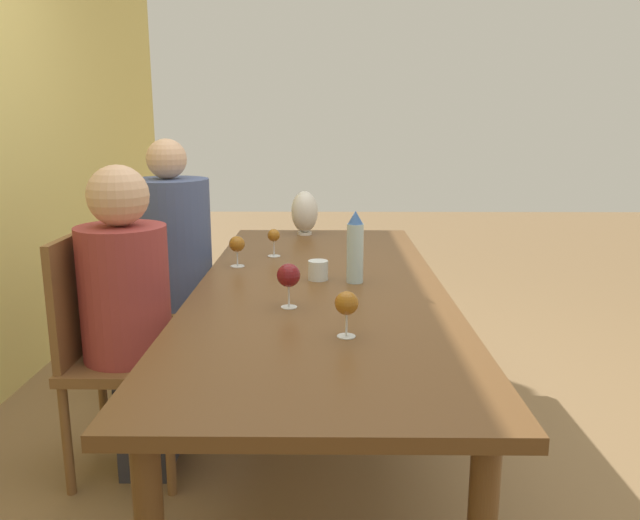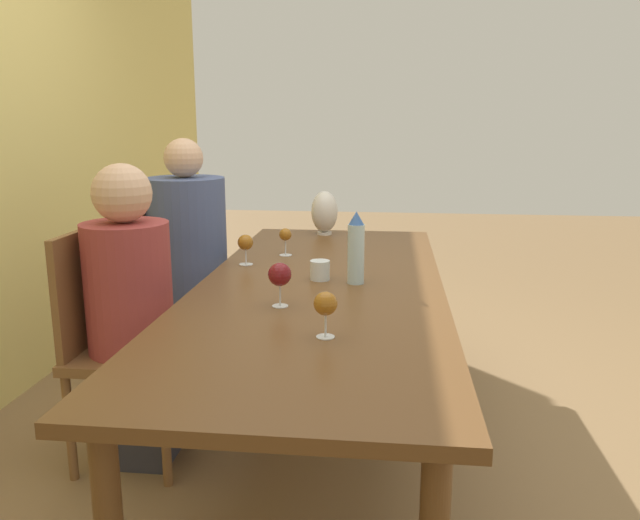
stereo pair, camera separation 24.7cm
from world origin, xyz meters
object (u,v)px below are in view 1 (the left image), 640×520
(water_bottle, at_px, (355,248))
(wine_glass_0, at_px, (347,304))
(chair_near, at_px, (110,347))
(vase, at_px, (305,212))
(wine_glass_1, at_px, (289,276))
(wine_glass_2, at_px, (237,245))
(person_near, at_px, (130,311))
(water_tumbler, at_px, (318,270))
(chair_far, at_px, (160,295))
(wine_glass_3, at_px, (274,236))
(person_far, at_px, (175,262))

(water_bottle, xyz_separation_m, wine_glass_0, (-0.65, 0.05, -0.04))
(chair_near, bearing_deg, vase, -29.99)
(wine_glass_1, height_order, wine_glass_2, wine_glass_1)
(person_near, bearing_deg, water_tumbler, -73.86)
(water_tumbler, distance_m, wine_glass_0, 0.70)
(wine_glass_1, xyz_separation_m, chair_far, (0.91, 0.71, -0.33))
(vase, xyz_separation_m, wine_glass_1, (-1.42, 0.01, -0.02))
(water_tumbler, distance_m, wine_glass_3, 0.50)
(person_far, bearing_deg, wine_glass_3, -98.93)
(water_bottle, bearing_deg, wine_glass_0, 175.19)
(wine_glass_2, relative_size, chair_far, 0.15)
(vase, relative_size, wine_glass_2, 1.80)
(water_bottle, xyz_separation_m, chair_near, (-0.17, 0.95, -0.36))
(water_bottle, relative_size, chair_far, 0.31)
(chair_far, height_order, person_far, person_far)
(person_near, bearing_deg, wine_glass_0, -120.59)
(water_tumbler, bearing_deg, person_near, 106.14)
(wine_glass_1, bearing_deg, chair_far, 37.74)
(wine_glass_0, bearing_deg, wine_glass_2, 26.48)
(vase, bearing_deg, person_far, 128.87)
(wine_glass_2, distance_m, person_near, 0.59)
(wine_glass_2, bearing_deg, wine_glass_3, -34.35)
(water_tumbler, relative_size, person_near, 0.07)
(wine_glass_1, height_order, person_far, person_far)
(water_tumbler, height_order, vase, vase)
(wine_glass_1, distance_m, chair_near, 0.80)
(vase, height_order, person_near, person_near)
(chair_near, distance_m, person_far, 0.76)
(chair_near, xyz_separation_m, person_far, (0.73, -0.09, 0.17))
(wine_glass_2, height_order, chair_near, chair_near)
(chair_far, bearing_deg, water_tumbler, -123.13)
(wine_glass_0, bearing_deg, wine_glass_3, 15.39)
(wine_glass_1, relative_size, person_near, 0.13)
(water_bottle, bearing_deg, water_tumbler, 74.96)
(wine_glass_3, bearing_deg, vase, -12.37)
(chair_near, xyz_separation_m, chair_far, (0.73, 0.00, 0.00))
(vase, xyz_separation_m, person_near, (-1.24, 0.63, -0.20))
(wine_glass_2, relative_size, chair_near, 0.15)
(wine_glass_0, relative_size, wine_glass_3, 1.07)
(wine_glass_2, relative_size, person_near, 0.11)
(person_far, bearing_deg, vase, -51.13)
(wine_glass_0, xyz_separation_m, wine_glass_2, (0.92, 0.46, -0.00))
(wine_glass_1, bearing_deg, wine_glass_2, 23.25)
(wine_glass_1, xyz_separation_m, wine_glass_2, (0.62, 0.27, -0.01))
(wine_glass_3, bearing_deg, wine_glass_1, -171.78)
(wine_glass_0, height_order, person_near, person_near)
(wine_glass_2, bearing_deg, person_far, 50.32)
(wine_glass_0, bearing_deg, wine_glass_1, 32.61)
(water_bottle, bearing_deg, wine_glass_2, 62.01)
(wine_glass_1, distance_m, person_far, 1.12)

